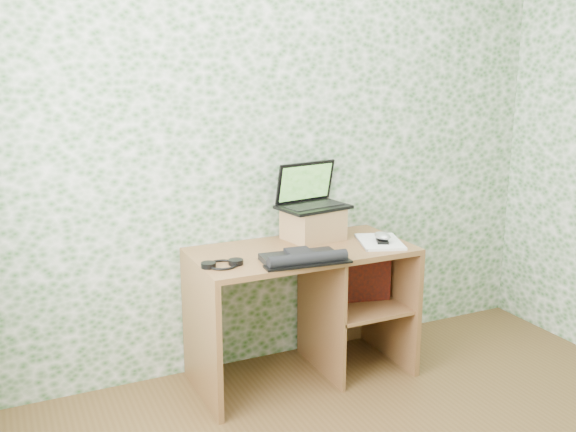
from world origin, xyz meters
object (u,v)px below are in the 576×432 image
desk (312,291)px  laptop (310,197)px  keyboard (303,258)px  notepad (380,242)px  riser (313,224)px

desk → laptop: bearing=67.4°
desk → laptop: size_ratio=2.87×
keyboard → notepad: 0.56m
laptop → notepad: size_ratio=1.31×
riser → notepad: (0.30, -0.23, -0.08)m
laptop → riser: bearing=-99.7°
laptop → notepad: 0.47m
riser → notepad: size_ratio=0.94×
riser → notepad: riser is taller
laptop → keyboard: laptop is taller
desk → keyboard: bearing=-126.3°
desk → notepad: (0.37, -0.12, 0.28)m
desk → riser: size_ratio=4.00×
desk → riser: bearing=60.6°
riser → laptop: bearing=90.0°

